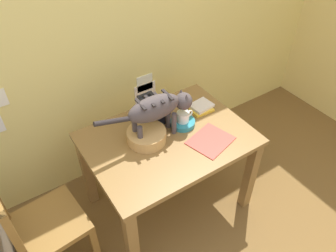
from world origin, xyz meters
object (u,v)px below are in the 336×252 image
at_px(wooden_chair_near, 42,226).
at_px(cat, 158,108).
at_px(wicker_basket, 147,136).
at_px(coffee_mug, 183,116).
at_px(toaster, 151,110).
at_px(book_stack, 201,107).
at_px(magazine, 211,140).
at_px(dining_table, 168,147).
at_px(saucer_bowl, 183,123).

bearing_deg(wooden_chair_near, cat, 88.72).
distance_m(cat, wicker_basket, 0.21).
xyz_separation_m(coffee_mug, wooden_chair_near, (-1.10, -0.06, -0.34)).
distance_m(wicker_basket, toaster, 0.23).
xyz_separation_m(cat, coffee_mug, (0.20, -0.01, -0.15)).
xyz_separation_m(book_stack, wicker_basket, (-0.51, -0.06, 0.02)).
bearing_deg(book_stack, magazine, -116.92).
bearing_deg(magazine, dining_table, 123.66).
distance_m(cat, coffee_mug, 0.25).
height_order(dining_table, coffee_mug, coffee_mug).
relative_size(dining_table, toaster, 5.55).
relative_size(coffee_mug, wicker_basket, 0.48).
bearing_deg(wicker_basket, wooden_chair_near, -175.77).
distance_m(dining_table, book_stack, 0.41).
height_order(book_stack, wooden_chair_near, wooden_chair_near).
bearing_deg(coffee_mug, saucer_bowl, 180.00).
xyz_separation_m(dining_table, wooden_chair_near, (-0.94, -0.01, -0.17)).
bearing_deg(cat, dining_table, 34.20).
height_order(cat, wooden_chair_near, cat).
relative_size(coffee_mug, magazine, 0.46).
relative_size(magazine, wicker_basket, 1.05).
xyz_separation_m(book_stack, toaster, (-0.37, 0.11, 0.07)).
distance_m(saucer_bowl, wicker_basket, 0.30).
relative_size(saucer_bowl, wooden_chair_near, 0.19).
height_order(magazine, toaster, toaster).
height_order(saucer_bowl, wooden_chair_near, wooden_chair_near).
bearing_deg(book_stack, cat, -171.71).
relative_size(magazine, wooden_chair_near, 0.29).
xyz_separation_m(saucer_bowl, toaster, (-0.15, 0.17, 0.07)).
bearing_deg(magazine, wooden_chair_near, 155.45).
height_order(saucer_bowl, toaster, toaster).
distance_m(dining_table, wicker_basket, 0.20).
xyz_separation_m(magazine, wicker_basket, (-0.36, 0.24, 0.04)).
height_order(coffee_mug, toaster, toaster).
bearing_deg(dining_table, wooden_chair_near, -179.60).
relative_size(book_stack, wooden_chair_near, 0.19).
relative_size(wicker_basket, toaster, 1.32).
relative_size(cat, coffee_mug, 5.41).
height_order(dining_table, cat, cat).
relative_size(coffee_mug, book_stack, 0.70).
xyz_separation_m(dining_table, magazine, (0.22, -0.19, 0.10)).
xyz_separation_m(wicker_basket, wooden_chair_near, (-0.80, -0.06, -0.30)).
relative_size(saucer_bowl, toaster, 0.88).
bearing_deg(cat, toaster, 167.60).
bearing_deg(toaster, dining_table, -91.72).
height_order(dining_table, book_stack, book_stack).
height_order(saucer_bowl, book_stack, book_stack).
distance_m(book_stack, wooden_chair_near, 1.35).
bearing_deg(dining_table, saucer_bowl, 17.75).
height_order(cat, saucer_bowl, cat).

